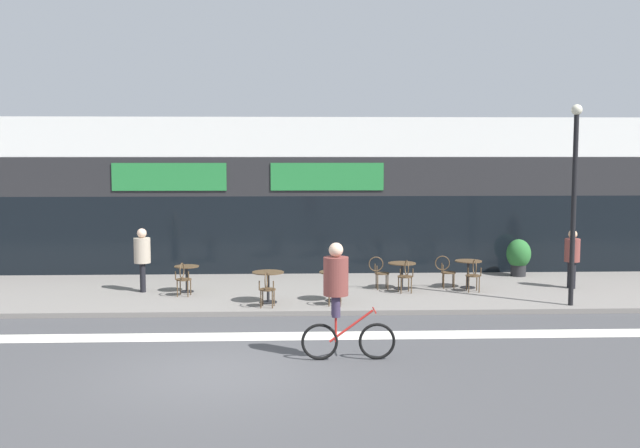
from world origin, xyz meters
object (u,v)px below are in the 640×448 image
at_px(bistro_table_1, 268,280).
at_px(cafe_chair_3_side, 379,270).
at_px(cafe_chair_2_near, 335,285).
at_px(cafe_chair_4_near, 474,273).
at_px(cyclist_0, 339,291).
at_px(pedestrian_near_end, 142,254).
at_px(bistro_table_4, 468,268).
at_px(lamp_post, 574,190).
at_px(pedestrian_far_end, 572,254).
at_px(planter_pot, 519,256).
at_px(bistro_table_2, 334,280).
at_px(cafe_chair_0_near, 183,277).
at_px(bistro_table_0, 187,273).
at_px(cafe_chair_3_near, 406,274).
at_px(cafe_chair_4_side, 446,270).
at_px(cafe_chair_1_near, 267,287).
at_px(bistro_table_3, 402,270).

xyz_separation_m(bistro_table_1, cafe_chair_3_side, (2.99, 1.73, -0.05)).
relative_size(cafe_chair_2_near, cafe_chair_4_near, 1.00).
bearing_deg(cyclist_0, pedestrian_near_end, 127.25).
xyz_separation_m(cafe_chair_3_side, cyclist_0, (-1.54, -6.54, 0.66)).
bearing_deg(cafe_chair_3_side, bistro_table_4, -0.56).
height_order(lamp_post, pedestrian_far_end, lamp_post).
bearing_deg(lamp_post, cyclist_0, -144.99).
distance_m(planter_pot, cyclist_0, 10.47).
bearing_deg(pedestrian_near_end, bistro_table_2, -27.40).
bearing_deg(cafe_chair_0_near, bistro_table_1, -104.35).
distance_m(bistro_table_4, cafe_chair_0_near, 7.77).
bearing_deg(cafe_chair_3_side, planter_pot, 21.70).
relative_size(planter_pot, pedestrian_near_end, 0.66).
xyz_separation_m(bistro_table_0, bistro_table_2, (3.88, -1.36, 0.03)).
relative_size(bistro_table_4, cyclist_0, 0.35).
height_order(cafe_chair_0_near, pedestrian_near_end, pedestrian_near_end).
bearing_deg(cafe_chair_3_near, planter_pot, -60.93).
height_order(bistro_table_4, cafe_chair_4_side, cafe_chair_4_side).
bearing_deg(cafe_chair_2_near, bistro_table_4, -53.98).
bearing_deg(cafe_chair_4_side, bistro_table_2, -146.54).
bearing_deg(planter_pot, cafe_chair_3_near, -145.64).
bearing_deg(bistro_table_1, cafe_chair_3_near, 17.03).
relative_size(cafe_chair_2_near, cyclist_0, 0.41).
relative_size(bistro_table_1, lamp_post, 0.16).
relative_size(cafe_chair_4_side, planter_pot, 0.80).
bearing_deg(cafe_chair_1_near, bistro_table_1, 6.19).
distance_m(bistro_table_0, bistro_table_3, 5.85).
distance_m(cafe_chair_3_near, cyclist_0, 6.34).
height_order(cafe_chair_4_near, cafe_chair_4_side, same).
bearing_deg(lamp_post, bistro_table_0, 167.63).
height_order(bistro_table_2, cafe_chair_3_near, cafe_chair_3_near).
distance_m(bistro_table_0, planter_pot, 9.96).
distance_m(cyclist_0, pedestrian_near_end, 8.07).
bearing_deg(bistro_table_3, pedestrian_near_end, -179.07).
xyz_separation_m(cafe_chair_0_near, cafe_chair_3_side, (5.23, 0.85, 0.00)).
xyz_separation_m(bistro_table_0, bistro_table_1, (2.23, -1.51, 0.06)).
bearing_deg(cyclist_0, bistro_table_3, 71.74).
xyz_separation_m(bistro_table_4, cafe_chair_4_near, (-0.00, -0.63, -0.03)).
xyz_separation_m(bistro_table_1, cafe_chair_2_near, (1.64, -0.48, -0.05)).
height_order(cafe_chair_2_near, pedestrian_far_end, pedestrian_far_end).
bearing_deg(cafe_chair_1_near, pedestrian_far_end, -67.47).
distance_m(cafe_chair_3_side, lamp_post, 5.54).
distance_m(cafe_chair_1_near, cafe_chair_3_near, 4.03).
xyz_separation_m(bistro_table_2, cafe_chair_1_near, (-1.66, -0.77, -0.02)).
distance_m(cafe_chair_3_near, pedestrian_far_end, 4.76).
relative_size(cafe_chair_0_near, lamp_post, 0.18).
distance_m(bistro_table_1, cafe_chair_4_side, 5.18).
distance_m(bistro_table_0, bistro_table_1, 2.69).
xyz_separation_m(cafe_chair_3_side, lamp_post, (4.45, -2.35, 2.33)).
bearing_deg(cyclist_0, planter_pot, 54.89).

